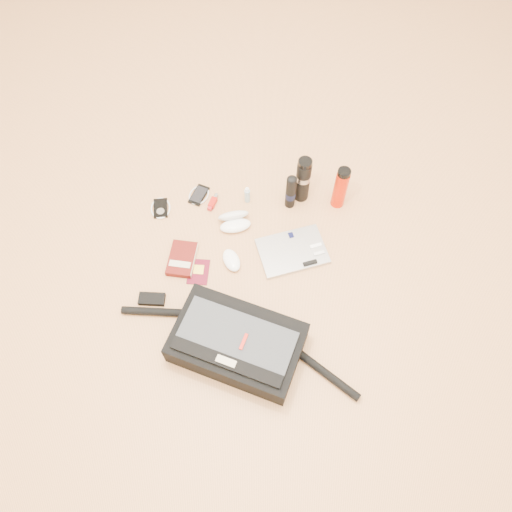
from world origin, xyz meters
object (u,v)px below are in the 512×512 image
laptop (293,251)px  thermos_black (303,180)px  thermos_red (340,188)px  book (182,259)px  messenger_bag (236,343)px

laptop → thermos_black: (0.05, 0.31, 0.12)m
laptop → thermos_red: thermos_red is taller
thermos_black → book: bearing=-146.7°
thermos_black → thermos_red: size_ratio=1.08×
book → thermos_red: 0.79m
thermos_red → messenger_bag: bearing=-122.4°
messenger_bag → thermos_black: 0.82m
book → thermos_black: (0.54, 0.36, 0.12)m
thermos_red → thermos_black: bearing=167.8°
messenger_bag → thermos_red: thermos_red is taller
book → thermos_black: thermos_black is taller
messenger_bag → thermos_red: bearing=78.1°
messenger_bag → book: (-0.25, 0.41, -0.05)m
messenger_bag → book: messenger_bag is taller
laptop → book: (-0.49, -0.05, 0.01)m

